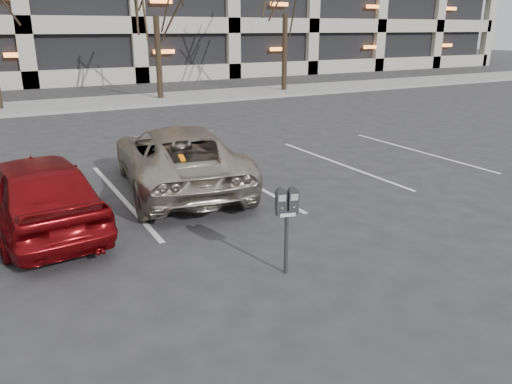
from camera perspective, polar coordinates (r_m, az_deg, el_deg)
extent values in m
plane|color=#28282B|center=(9.00, -2.77, -3.43)|extent=(140.00, 140.00, 0.00)
cube|color=gray|center=(24.03, -20.01, 9.36)|extent=(80.00, 4.00, 0.12)
cube|color=silver|center=(10.61, -15.11, -0.60)|extent=(0.10, 5.20, 0.00)
cube|color=silver|center=(11.53, -1.54, 1.53)|extent=(0.10, 5.20, 0.00)
cube|color=silver|center=(13.00, 9.52, 3.22)|extent=(0.10, 5.20, 0.00)
cube|color=silver|center=(14.86, 18.10, 4.44)|extent=(0.10, 5.20, 0.00)
cylinder|color=black|center=(24.78, -11.08, 14.70)|extent=(0.28, 0.28, 3.87)
cylinder|color=black|center=(27.74, 3.29, 15.50)|extent=(0.28, 0.28, 4.03)
cylinder|color=black|center=(7.01, 3.47, -5.93)|extent=(0.06, 0.06, 0.90)
cube|color=black|center=(6.84, 3.55, -2.33)|extent=(0.32, 0.18, 0.06)
cube|color=silver|center=(6.79, 3.68, -2.65)|extent=(0.21, 0.06, 0.05)
cube|color=gray|center=(6.68, 3.04, -0.73)|extent=(0.10, 0.04, 0.09)
cube|color=gray|center=(6.73, 4.43, -0.62)|extent=(0.10, 0.04, 0.09)
imported|color=#A89E8F|center=(10.84, -8.88, 3.93)|extent=(2.96, 5.18, 1.36)
cube|color=#FF6F05|center=(9.79, -9.26, 6.49)|extent=(0.10, 0.20, 0.01)
imported|color=maroon|center=(9.21, -23.69, 0.02)|extent=(1.99, 4.14, 1.37)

